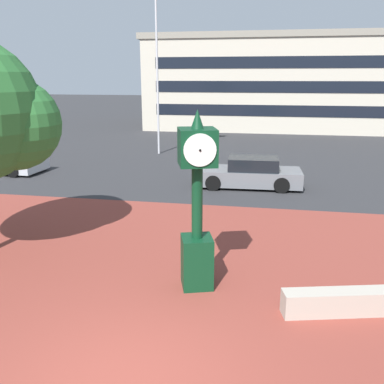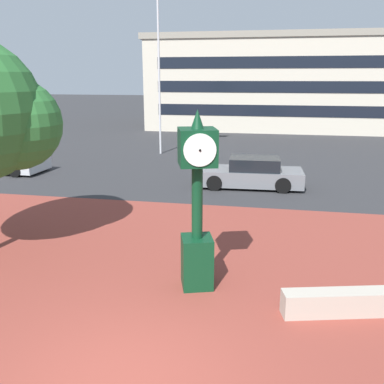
{
  "view_description": "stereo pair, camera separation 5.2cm",
  "coord_description": "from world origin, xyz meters",
  "px_view_note": "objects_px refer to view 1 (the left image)",
  "views": [
    {
      "loc": [
        2.0,
        -5.0,
        4.53
      ],
      "look_at": [
        0.51,
        3.19,
        2.22
      ],
      "focal_mm": 38.98,
      "sensor_mm": 36.0,
      "label": 1
    },
    {
      "loc": [
        2.05,
        -4.99,
        4.53
      ],
      "look_at": [
        0.51,
        3.19,
        2.22
      ],
      "focal_mm": 38.98,
      "sensor_mm": 36.0,
      "label": 2
    }
  ],
  "objects_px": {
    "street_clock": "(197,207)",
    "car_street_mid": "(2,161)",
    "civic_building": "(295,83)",
    "flagpole_primary": "(159,53)",
    "car_street_near": "(249,174)"
  },
  "relations": [
    {
      "from": "street_clock",
      "to": "car_street_mid",
      "type": "distance_m",
      "value": 14.99
    },
    {
      "from": "car_street_mid",
      "to": "civic_building",
      "type": "bearing_deg",
      "value": -30.36
    },
    {
      "from": "car_street_near",
      "to": "street_clock",
      "type": "bearing_deg",
      "value": 173.26
    },
    {
      "from": "flagpole_primary",
      "to": "civic_building",
      "type": "xyz_separation_m",
      "value": [
        8.58,
        16.68,
        -1.81
      ]
    },
    {
      "from": "street_clock",
      "to": "flagpole_primary",
      "type": "height_order",
      "value": "flagpole_primary"
    },
    {
      "from": "car_street_near",
      "to": "flagpole_primary",
      "type": "height_order",
      "value": "flagpole_primary"
    },
    {
      "from": "flagpole_primary",
      "to": "street_clock",
      "type": "bearing_deg",
      "value": -72.93
    },
    {
      "from": "street_clock",
      "to": "flagpole_primary",
      "type": "bearing_deg",
      "value": 89.74
    },
    {
      "from": "flagpole_primary",
      "to": "civic_building",
      "type": "height_order",
      "value": "flagpole_primary"
    },
    {
      "from": "street_clock",
      "to": "car_street_mid",
      "type": "height_order",
      "value": "street_clock"
    },
    {
      "from": "car_street_mid",
      "to": "civic_building",
      "type": "distance_m",
      "value": 27.66
    },
    {
      "from": "civic_building",
      "to": "car_street_near",
      "type": "bearing_deg",
      "value": -97.13
    },
    {
      "from": "car_street_mid",
      "to": "flagpole_primary",
      "type": "relative_size",
      "value": 0.42
    },
    {
      "from": "car_street_mid",
      "to": "civic_building",
      "type": "height_order",
      "value": "civic_building"
    },
    {
      "from": "car_street_near",
      "to": "car_street_mid",
      "type": "xyz_separation_m",
      "value": [
        -12.04,
        0.69,
        -0.0
      ]
    }
  ]
}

